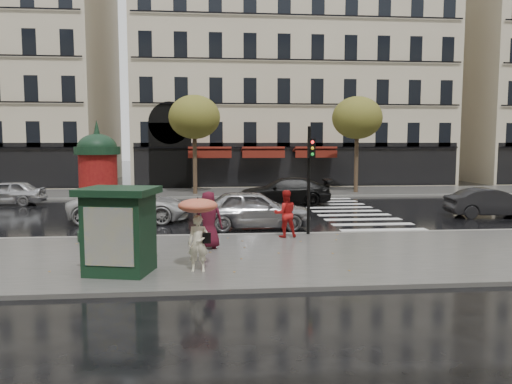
{
  "coord_description": "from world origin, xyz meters",
  "views": [
    {
      "loc": [
        -1.06,
        -15.42,
        3.57
      ],
      "look_at": [
        0.53,
        1.5,
        1.86
      ],
      "focal_mm": 35.0,
      "sensor_mm": 36.0,
      "label": 1
    }
  ],
  "objects": [
    {
      "name": "near_kerb",
      "position": [
        0.0,
        3.0,
        0.07
      ],
      "size": [
        90.0,
        0.25,
        0.14
      ],
      "primitive_type": "cube",
      "color": "slate",
      "rests_on": "ground"
    },
    {
      "name": "car_far_silver",
      "position": [
        -12.47,
        13.75,
        0.7
      ],
      "size": [
        4.16,
        1.74,
        1.41
      ],
      "primitive_type": "imported",
      "rotation": [
        0.0,
        0.0,
        -1.55
      ],
      "color": "#B8B8BD",
      "rests_on": "ground"
    },
    {
      "name": "tree_far_left",
      "position": [
        -2.0,
        18.0,
        5.17
      ],
      "size": [
        3.4,
        3.4,
        6.64
      ],
      "color": "#38281C",
      "rests_on": "ground"
    },
    {
      "name": "car_black",
      "position": [
        3.2,
        12.57,
        0.77
      ],
      "size": [
        5.41,
        2.52,
        1.53
      ],
      "primitive_type": "imported",
      "rotation": [
        0.0,
        0.0,
        -1.64
      ],
      "color": "black",
      "rests_on": "ground"
    },
    {
      "name": "woman_umbrella",
      "position": [
        -1.36,
        -2.27,
        1.45
      ],
      "size": [
        1.05,
        1.05,
        2.02
      ],
      "color": "beige",
      "rests_on": "near_sidewalk"
    },
    {
      "name": "man_burgundy",
      "position": [
        -1.09,
        0.6,
        1.05
      ],
      "size": [
        0.91,
        0.6,
        1.87
      ],
      "primitive_type": "imported",
      "rotation": [
        0.0,
        0.0,
        3.14
      ],
      "color": "#440D1B",
      "rests_on": "near_sidewalk"
    },
    {
      "name": "near_sidewalk",
      "position": [
        0.0,
        -0.5,
        0.06
      ],
      "size": [
        90.0,
        7.0,
        0.12
      ],
      "primitive_type": "cube",
      "color": "#474744",
      "rests_on": "ground"
    },
    {
      "name": "car_white",
      "position": [
        -4.58,
        7.15,
        0.74
      ],
      "size": [
        5.38,
        2.63,
        1.47
      ],
      "primitive_type": "imported",
      "rotation": [
        0.0,
        0.0,
        1.53
      ],
      "color": "#BDBDBD",
      "rests_on": "ground"
    },
    {
      "name": "tree_far_right",
      "position": [
        9.0,
        18.0,
        5.17
      ],
      "size": [
        3.4,
        3.4,
        6.64
      ],
      "color": "#38281C",
      "rests_on": "ground"
    },
    {
      "name": "morris_column",
      "position": [
        -4.93,
        2.4,
        2.13
      ],
      "size": [
        1.56,
        1.56,
        4.21
      ],
      "color": "black",
      "rests_on": "near_sidewalk"
    },
    {
      "name": "traffic_light",
      "position": [
        2.64,
        2.72,
        2.56
      ],
      "size": [
        0.28,
        0.39,
        4.02
      ],
      "color": "black",
      "rests_on": "near_sidewalk"
    },
    {
      "name": "ground",
      "position": [
        0.0,
        0.0,
        0.0
      ],
      "size": [
        160.0,
        160.0,
        0.0
      ],
      "primitive_type": "plane",
      "color": "black",
      "rests_on": "ground"
    },
    {
      "name": "far_kerb",
      "position": [
        0.0,
        16.0,
        0.07
      ],
      "size": [
        90.0,
        0.25,
        0.14
      ],
      "primitive_type": "cube",
      "color": "slate",
      "rests_on": "ground"
    },
    {
      "name": "car_darkgrey",
      "position": [
        12.3,
        6.91,
        0.68
      ],
      "size": [
        4.27,
        1.8,
        1.37
      ],
      "primitive_type": "imported",
      "rotation": [
        0.0,
        0.0,
        1.48
      ],
      "color": "black",
      "rests_on": "ground"
    },
    {
      "name": "zebra_crossing",
      "position": [
        6.0,
        9.6,
        0.01
      ],
      "size": [
        3.6,
        11.75,
        0.01
      ],
      "primitive_type": "cube",
      "color": "silver",
      "rests_on": "ground"
    },
    {
      "name": "far_sidewalk",
      "position": [
        0.0,
        19.0,
        0.06
      ],
      "size": [
        90.0,
        6.0,
        0.12
      ],
      "primitive_type": "cube",
      "color": "#474744",
      "rests_on": "ground"
    },
    {
      "name": "newsstand",
      "position": [
        -3.42,
        -2.24,
        1.28
      ],
      "size": [
        2.19,
        1.97,
        2.26
      ],
      "color": "black",
      "rests_on": "near_sidewalk"
    },
    {
      "name": "bldg_far_corner",
      "position": [
        6.0,
        30.0,
        11.31
      ],
      "size": [
        26.0,
        14.0,
        22.9
      ],
      "color": "#B7A88C",
      "rests_on": "ground"
    },
    {
      "name": "car_silver",
      "position": [
        0.73,
        4.85,
        0.81
      ],
      "size": [
        4.74,
        1.92,
        1.61
      ],
      "primitive_type": "imported",
      "rotation": [
        0.0,
        0.0,
        1.57
      ],
      "color": "#A09FA4",
      "rests_on": "ground"
    },
    {
      "name": "woman_red",
      "position": [
        1.67,
        2.3,
        0.98
      ],
      "size": [
        0.89,
        0.73,
        1.72
      ],
      "primitive_type": "imported",
      "rotation": [
        0.0,
        0.0,
        3.24
      ],
      "color": "#B51716",
      "rests_on": "near_sidewalk"
    }
  ]
}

